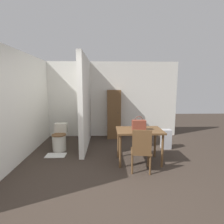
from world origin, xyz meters
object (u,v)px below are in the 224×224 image
wooden_chair (141,149)px  wooden_cabinet (114,114)px  handbag (139,125)px  toilet (60,139)px  dining_table (139,134)px  space_heater (166,139)px

wooden_chair → wooden_cabinet: size_ratio=0.56×
handbag → wooden_chair: bearing=-93.0°
wooden_chair → toilet: (-1.94, 1.31, -0.18)m
dining_table → wooden_chair: wooden_chair is taller
wooden_chair → handbag: (0.02, 0.42, 0.40)m
dining_table → wooden_chair: size_ratio=1.13×
dining_table → wooden_cabinet: bearing=104.2°
toilet → handbag: handbag is taller
space_heater → wooden_chair: bearing=-126.4°
space_heater → dining_table: bearing=-137.8°
wooden_chair → space_heater: wooden_chair is taller
wooden_chair → handbag: 0.58m
space_heater → wooden_cabinet: bearing=142.3°
wooden_cabinet → space_heater: (1.39, -1.07, -0.52)m
toilet → space_heater: size_ratio=1.29×
dining_table → toilet: 2.19m
handbag → space_heater: handbag is taller
wooden_cabinet → space_heater: wooden_cabinet is taller
dining_table → handbag: size_ratio=3.26×
dining_table → space_heater: bearing=42.2°
wooden_chair → toilet: bearing=154.1°
handbag → space_heater: bearing=43.2°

